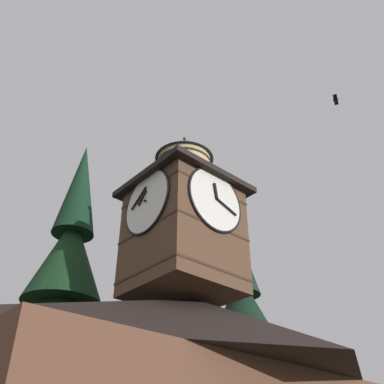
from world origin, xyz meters
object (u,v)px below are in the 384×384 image
object	(u,v)px
pine_tree_behind	(54,348)
flying_bird_high	(336,100)
moon	(119,373)
clock_tower	(183,221)

from	to	relation	value
pine_tree_behind	flying_bird_high	bearing A→B (deg)	123.73
pine_tree_behind	moon	xyz separation A→B (m)	(-18.41, -23.61, 4.64)
pine_tree_behind	flying_bird_high	xyz separation A→B (m)	(-7.16, 10.72, 10.67)
pine_tree_behind	moon	bearing A→B (deg)	-127.94
clock_tower	flying_bird_high	bearing A→B (deg)	132.49
clock_tower	moon	world-z (taller)	clock_tower
clock_tower	pine_tree_behind	xyz separation A→B (m)	(2.27, -5.39, -4.48)
clock_tower	pine_tree_behind	bearing A→B (deg)	-67.13
clock_tower	moon	xyz separation A→B (m)	(-16.13, -29.00, 0.16)
pine_tree_behind	moon	distance (m)	30.29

